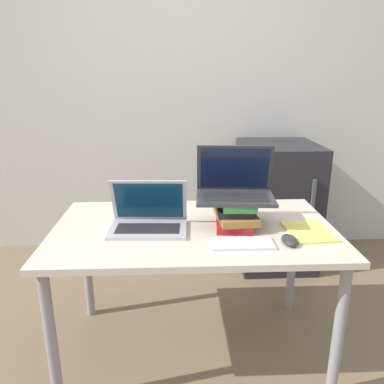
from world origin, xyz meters
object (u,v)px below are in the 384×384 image
Objects in this scene: notepad at (308,232)px; mini_fridge at (276,204)px; laptop_on_books at (235,188)px; wireless_keyboard at (242,243)px; mouse at (289,240)px; laptop_left at (149,219)px; book_stack at (235,213)px.

notepad is 0.28× the size of mini_fridge.
laptop_on_books is 1.46× the size of notepad.
wireless_keyboard is 2.43× the size of mouse.
laptop_on_books is 0.31m from wireless_keyboard.
laptop_left is 1.41× the size of notepad.
mini_fridge is (0.27, 1.21, -0.26)m from mouse.
laptop_left reaches higher than notepad.
mouse is at bearing -102.72° from mini_fridge.
mouse reaches higher than notepad.
mouse is at bearing -17.47° from laptop_left.
laptop_on_books is 0.41× the size of mini_fridge.
wireless_keyboard is at bearing -111.71° from mini_fridge.
wireless_keyboard is 0.21m from mouse.
book_stack reaches higher than mouse.
laptop_on_books is at bearing 89.73° from wireless_keyboard.
laptop_on_books reaches higher than wireless_keyboard.
book_stack is at bearing 90.01° from wireless_keyboard.
mouse is (0.21, -0.26, -0.17)m from laptop_on_books.
laptop_on_books is at bearing 87.58° from book_stack.
mouse is (0.63, -0.20, -0.03)m from laptop_left.
book_stack is 1.09× the size of notepad.
notepad is (0.34, 0.12, -0.00)m from wireless_keyboard.
notepad is at bearing -18.01° from book_stack.
book_stack is 0.74× the size of laptop_on_books.
book_stack is 0.13m from laptop_on_books.
laptop_on_books is at bearing 7.67° from laptop_left.
laptop_on_books is at bearing 157.45° from notepad.
book_stack is at bearing -116.15° from mini_fridge.
laptop_on_books is at bearing -116.80° from mini_fridge.
book_stack is 0.31× the size of mini_fridge.
notepad is (0.76, -0.08, -0.04)m from laptop_left.
laptop_left reaches higher than mouse.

